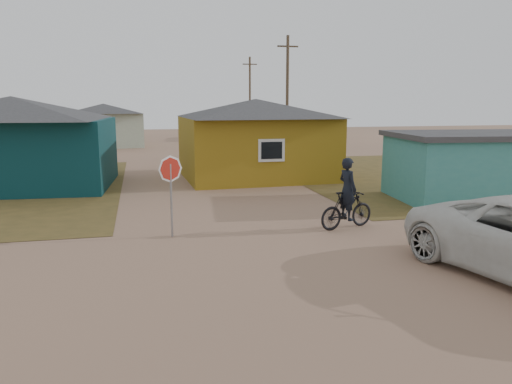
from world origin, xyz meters
TOP-DOWN VIEW (x-y plane):
  - ground at (0.00, 0.00)m, footprint 120.00×120.00m
  - grass_ne at (14.00, 13.00)m, footprint 20.00×18.00m
  - house_teal at (-8.50, 13.50)m, footprint 8.93×7.08m
  - house_yellow at (2.50, 14.00)m, footprint 7.72×6.76m
  - shed_turquoise at (9.50, 6.50)m, footprint 6.71×4.93m
  - house_pale_west at (-6.00, 34.00)m, footprint 7.04×6.15m
  - house_beige_east at (10.00, 40.00)m, footprint 6.95×6.05m
  - house_pale_north at (-14.00, 46.00)m, footprint 6.28×5.81m
  - utility_pole_near at (6.50, 22.00)m, footprint 1.40×0.20m
  - utility_pole_far at (7.50, 38.00)m, footprint 1.40×0.20m
  - stop_sign at (-2.35, 3.63)m, footprint 0.75×0.12m
  - cyclist at (2.83, 3.38)m, footprint 1.97×1.04m

SIDE VIEW (x-z plane):
  - ground at x=0.00m, z-range 0.00..0.00m
  - grass_ne at x=14.00m, z-range 0.00..0.01m
  - cyclist at x=2.83m, z-range -0.29..1.85m
  - shed_turquoise at x=9.50m, z-range 0.01..2.61m
  - stop_sign at x=-2.35m, z-range 0.55..2.87m
  - house_pale_north at x=-14.00m, z-range 0.05..3.45m
  - house_pale_west at x=-6.00m, z-range 0.06..3.66m
  - house_beige_east at x=10.00m, z-range 0.06..3.66m
  - house_yellow at x=2.50m, z-range 0.05..3.95m
  - house_teal at x=-8.50m, z-range 0.05..4.05m
  - utility_pole_near at x=6.50m, z-range 0.14..8.14m
  - utility_pole_far at x=7.50m, z-range 0.14..8.14m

